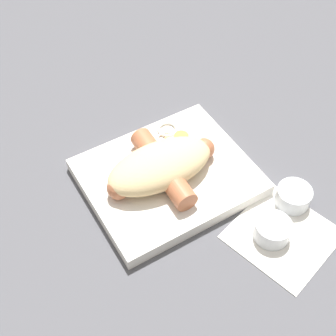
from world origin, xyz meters
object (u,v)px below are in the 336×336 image
Objects in this scene: sausage at (163,169)px; condiment_cup_near at (272,231)px; bread_roll at (161,168)px; food_tray at (168,177)px; condiment_cup_far at (293,197)px.

condiment_cup_near is at bearing 117.94° from sausage.
bread_roll is 3.25× the size of condiment_cup_near.
food_tray is 0.17m from condiment_cup_near.
sausage is at bearing -41.15° from condiment_cup_far.
bread_roll reaches higher than sausage.
sausage is 0.19m from condiment_cup_far.
food_tray is 0.03m from sausage.
food_tray is at bearing -43.39° from condiment_cup_far.
condiment_cup_far is (-0.06, -0.03, 0.00)m from condiment_cup_near.
bread_roll is at bearing -60.54° from condiment_cup_near.
food_tray is at bearing -163.75° from bread_roll.
condiment_cup_far is at bearing -155.01° from condiment_cup_near.
condiment_cup_near and condiment_cup_far have the same top height.
bread_roll reaches higher than condiment_cup_near.
condiment_cup_near is (-0.07, 0.15, 0.00)m from food_tray.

